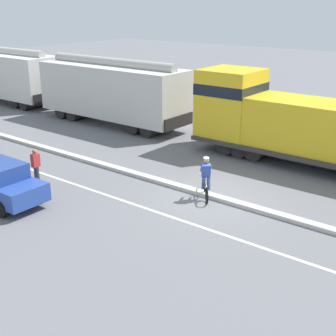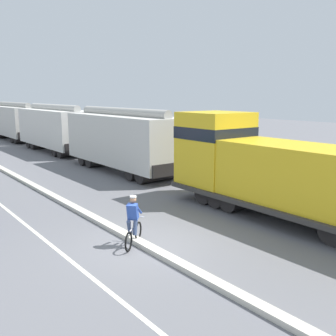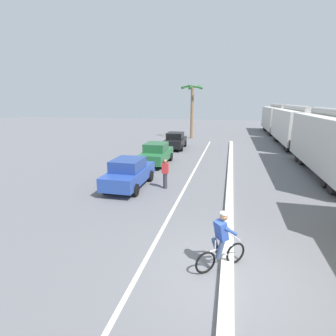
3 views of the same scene
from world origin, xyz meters
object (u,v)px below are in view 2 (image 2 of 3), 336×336
(hopper_car_lead, at_px, (122,140))
(cyclist, at_px, (133,222))
(hopper_car_trailing, at_px, (15,121))
(hopper_car_middle, at_px, (54,128))
(locomotive, at_px, (275,174))

(hopper_car_lead, xyz_separation_m, cyclist, (-6.40, -11.35, -1.26))
(hopper_car_lead, xyz_separation_m, hopper_car_trailing, (0.00, 23.20, 0.00))
(hopper_car_lead, height_order, hopper_car_middle, same)
(hopper_car_lead, relative_size, hopper_car_trailing, 1.00)
(cyclist, bearing_deg, hopper_car_middle, 74.43)
(hopper_car_middle, bearing_deg, locomotive, -90.00)
(hopper_car_lead, bearing_deg, cyclist, -119.40)
(locomotive, relative_size, hopper_car_trailing, 1.10)
(hopper_car_lead, relative_size, cyclist, 6.18)
(hopper_car_middle, height_order, hopper_car_trailing, same)
(locomotive, height_order, cyclist, locomotive)
(hopper_car_middle, xyz_separation_m, hopper_car_trailing, (0.00, 11.60, 0.00))
(hopper_car_lead, bearing_deg, hopper_car_middle, 90.00)
(hopper_car_lead, distance_m, hopper_car_middle, 11.60)
(hopper_car_middle, bearing_deg, hopper_car_trailing, 90.00)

